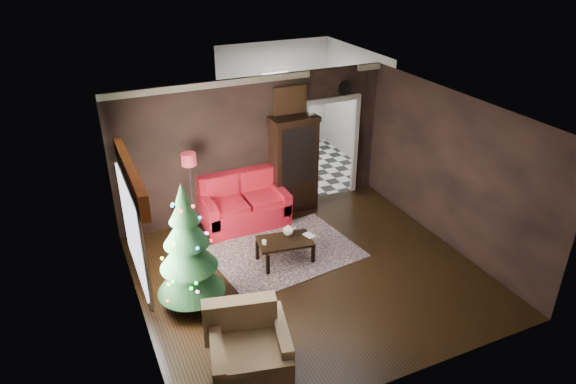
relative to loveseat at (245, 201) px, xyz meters
name	(u,v)px	position (x,y,z in m)	size (l,w,h in m)	color
floor	(310,275)	(0.40, -2.05, -0.50)	(5.50, 5.50, 0.00)	black
ceiling	(314,116)	(0.40, -2.05, 2.30)	(5.50, 5.50, 0.00)	white
wall_back	(254,147)	(0.40, 0.45, 0.90)	(5.50, 5.50, 0.00)	black
wall_front	(408,292)	(0.40, -4.55, 0.90)	(5.50, 5.50, 0.00)	black
wall_left	(132,240)	(-2.35, -2.05, 0.90)	(5.50, 5.50, 0.00)	black
wall_right	(451,171)	(3.15, -2.05, 0.90)	(5.50, 5.50, 0.00)	black
doorway	(330,150)	(2.10, 0.45, 0.55)	(1.10, 0.10, 2.10)	beige
left_window	(132,230)	(-2.31, -1.85, 0.95)	(0.05, 1.60, 1.40)	white
valance	(130,175)	(-2.23, -1.85, 1.77)	(0.12, 2.10, 0.35)	#97411A
kitchen_floor	(299,169)	(2.10, 1.95, -0.50)	(3.00, 3.00, 0.00)	white
kitchen_window	(275,86)	(2.10, 3.40, 1.20)	(0.70, 0.06, 0.70)	white
rug	(285,252)	(0.29, -1.26, -0.49)	(2.49, 1.81, 0.01)	#53374A
loveseat	(245,201)	(0.00, 0.00, 0.00)	(1.70, 0.90, 1.00)	#940211
curio_cabinet	(294,166)	(1.15, 0.22, 0.45)	(0.90, 0.45, 1.90)	black
floor_lamp	(192,196)	(-1.01, 0.00, 0.33)	(0.29, 0.29, 1.70)	black
christmas_tree	(187,247)	(-1.60, -2.00, 0.55)	(1.03, 1.03, 1.96)	black
armchair	(250,350)	(-1.30, -3.72, -0.04)	(1.01, 1.01, 1.04)	#D2B182
coffee_table	(285,250)	(0.18, -1.50, -0.28)	(0.93, 0.56, 0.42)	black
teapot	(288,231)	(0.30, -1.38, 0.03)	(0.20, 0.20, 0.19)	white
cup_a	(265,243)	(-0.19, -1.48, -0.04)	(0.06, 0.06, 0.05)	white
cup_b	(264,242)	(-0.19, -1.46, -0.04)	(0.08, 0.08, 0.07)	white
book	(306,232)	(0.56, -1.56, 0.03)	(0.14, 0.02, 0.20)	tan
wall_clock	(344,87)	(2.35, 0.40, 1.88)	(0.32, 0.32, 0.06)	white
painting	(290,101)	(1.15, 0.41, 1.75)	(0.62, 0.05, 0.52)	#A16639
kitchen_counter	(279,136)	(2.10, 3.15, -0.05)	(1.80, 0.60, 0.90)	white
kitchen_table	(293,161)	(1.80, 1.65, -0.12)	(0.70, 0.70, 0.75)	brown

